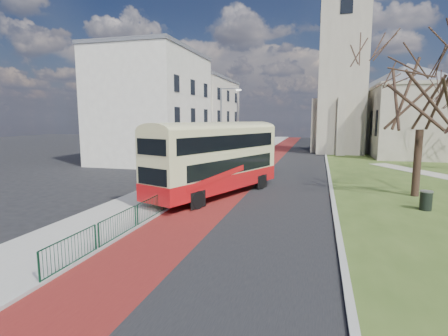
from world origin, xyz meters
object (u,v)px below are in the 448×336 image
(streetlamp, at_px, (223,123))
(bus, at_px, (216,156))
(winter_tree_near, at_px, (424,75))
(litter_bin, at_px, (426,200))

(streetlamp, height_order, bus, streetlamp)
(bus, height_order, winter_tree_near, winter_tree_near)
(winter_tree_near, distance_m, litter_bin, 8.17)
(bus, height_order, litter_bin, bus)
(bus, relative_size, winter_tree_near, 1.01)
(streetlamp, xyz_separation_m, litter_bin, (15.31, -13.07, -4.00))
(winter_tree_near, bearing_deg, streetlamp, 149.50)
(streetlamp, height_order, winter_tree_near, winter_tree_near)
(streetlamp, xyz_separation_m, bus, (3.04, -12.49, -1.94))
(streetlamp, bearing_deg, litter_bin, -40.48)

